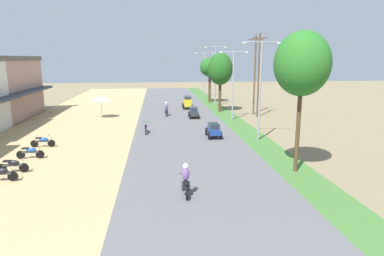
# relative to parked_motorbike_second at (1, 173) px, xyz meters

# --- Properties ---
(shophouse_far) EXTENTS (7.43, 10.47, 6.90)m
(shophouse_far) POSITION_rel_parked_motorbike_second_xyz_m (-9.01, 21.67, 2.91)
(shophouse_far) COLOR tan
(shophouse_far) RESTS_ON ground
(parked_motorbike_second) EXTENTS (1.80, 0.54, 0.94)m
(parked_motorbike_second) POSITION_rel_parked_motorbike_second_xyz_m (0.00, 0.00, 0.00)
(parked_motorbike_second) COLOR black
(parked_motorbike_second) RESTS_ON dirt_shoulder
(parked_motorbike_third) EXTENTS (1.80, 0.54, 0.94)m
(parked_motorbike_third) POSITION_rel_parked_motorbike_second_xyz_m (0.05, 1.46, 0.00)
(parked_motorbike_third) COLOR black
(parked_motorbike_third) RESTS_ON dirt_shoulder
(parked_motorbike_fourth) EXTENTS (1.80, 0.54, 0.94)m
(parked_motorbike_fourth) POSITION_rel_parked_motorbike_second_xyz_m (0.05, 4.31, 0.00)
(parked_motorbike_fourth) COLOR black
(parked_motorbike_fourth) RESTS_ON dirt_shoulder
(parked_motorbike_fifth) EXTENTS (1.80, 0.54, 0.94)m
(parked_motorbike_fifth) POSITION_rel_parked_motorbike_second_xyz_m (-0.09, 7.32, 0.00)
(parked_motorbike_fifth) COLOR black
(parked_motorbike_fifth) RESTS_ON dirt_shoulder
(vendor_umbrella) EXTENTS (2.20, 2.20, 2.52)m
(vendor_umbrella) POSITION_rel_parked_motorbike_second_xyz_m (2.32, 19.96, 1.75)
(vendor_umbrella) COLOR #99999E
(vendor_umbrella) RESTS_ON dirt_shoulder
(median_tree_nearest) EXTENTS (3.16, 3.16, 8.14)m
(median_tree_nearest) POSITION_rel_parked_motorbike_second_xyz_m (16.65, -0.00, 5.78)
(median_tree_nearest) COLOR #4C351E
(median_tree_nearest) RESTS_ON median_strip
(median_tree_second) EXTENTS (3.08, 3.08, 7.26)m
(median_tree_second) POSITION_rel_parked_motorbike_second_xyz_m (16.40, 22.99, 4.77)
(median_tree_second) COLOR #4C351E
(median_tree_second) RESTS_ON median_strip
(median_tree_third) EXTENTS (2.93, 2.93, 6.71)m
(median_tree_third) POSITION_rel_parked_motorbike_second_xyz_m (16.53, 32.00, 4.72)
(median_tree_third) COLOR #4C351E
(median_tree_third) RESTS_ON median_strip
(streetlamp_near) EXTENTS (3.16, 0.20, 7.98)m
(streetlamp_near) POSITION_rel_parked_motorbike_second_xyz_m (16.76, 7.87, 4.09)
(streetlamp_near) COLOR gray
(streetlamp_near) RESTS_ON median_strip
(streetlamp_mid) EXTENTS (3.16, 0.20, 7.42)m
(streetlamp_mid) POSITION_rel_parked_motorbike_second_xyz_m (16.76, 17.46, 3.81)
(streetlamp_mid) COLOR gray
(streetlamp_mid) RESTS_ON median_strip
(streetlamp_far) EXTENTS (3.16, 0.20, 8.27)m
(streetlamp_far) POSITION_rel_parked_motorbike_second_xyz_m (16.76, 28.48, 4.24)
(streetlamp_far) COLOR gray
(streetlamp_far) RESTS_ON median_strip
(streetlamp_farthest) EXTENTS (3.16, 0.20, 7.63)m
(streetlamp_farthest) POSITION_rel_parked_motorbike_second_xyz_m (16.76, 39.44, 3.91)
(streetlamp_farthest) COLOR gray
(streetlamp_farthest) RESTS_ON median_strip
(utility_pole_near) EXTENTS (1.80, 0.20, 9.28)m
(utility_pole_near) POSITION_rel_parked_motorbike_second_xyz_m (20.13, 20.88, 4.28)
(utility_pole_near) COLOR brown
(utility_pole_near) RESTS_ON ground
(utility_pole_far) EXTENTS (1.80, 0.20, 9.34)m
(utility_pole_far) POSITION_rel_parked_motorbike_second_xyz_m (19.95, 18.73, 4.31)
(utility_pole_far) COLOR brown
(utility_pole_far) RESTS_ON ground
(car_sedan_blue) EXTENTS (1.10, 2.26, 1.19)m
(car_sedan_blue) POSITION_rel_parked_motorbike_second_xyz_m (13.25, 9.12, 0.19)
(car_sedan_blue) COLOR navy
(car_sedan_blue) RESTS_ON road_strip
(car_hatchback_charcoal) EXTENTS (1.04, 2.00, 1.23)m
(car_hatchback_charcoal) POSITION_rel_parked_motorbike_second_xyz_m (12.61, 18.67, 0.19)
(car_hatchback_charcoal) COLOR #282D33
(car_hatchback_charcoal) RESTS_ON road_strip
(car_van_yellow) EXTENTS (1.19, 2.41, 1.67)m
(car_van_yellow) POSITION_rel_parked_motorbike_second_xyz_m (12.56, 25.82, 0.47)
(car_van_yellow) COLOR gold
(car_van_yellow) RESTS_ON road_strip
(motorbike_foreground_rider) EXTENTS (0.54, 1.80, 1.66)m
(motorbike_foreground_rider) POSITION_rel_parked_motorbike_second_xyz_m (9.81, -2.95, 0.30)
(motorbike_foreground_rider) COLOR black
(motorbike_foreground_rider) RESTS_ON road_strip
(motorbike_ahead_second) EXTENTS (0.54, 1.80, 0.94)m
(motorbike_ahead_second) POSITION_rel_parked_motorbike_second_xyz_m (7.49, 11.43, 0.02)
(motorbike_ahead_second) COLOR black
(motorbike_ahead_second) RESTS_ON road_strip
(motorbike_ahead_third) EXTENTS (0.54, 1.80, 1.66)m
(motorbike_ahead_third) POSITION_rel_parked_motorbike_second_xyz_m (9.61, 20.47, 0.30)
(motorbike_ahead_third) COLOR black
(motorbike_ahead_third) RESTS_ON road_strip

